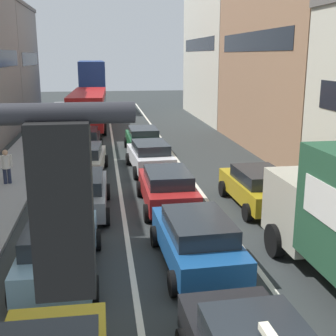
# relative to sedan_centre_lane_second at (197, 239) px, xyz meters

# --- Properties ---
(sidewalk_left) EXTENTS (2.60, 64.00, 0.14)m
(sidewalk_left) POSITION_rel_sedan_centre_lane_second_xyz_m (-6.79, 12.79, -0.73)
(sidewalk_left) COLOR #9A9A9A
(sidewalk_left) RESTS_ON ground
(lane_stripe_left) EXTENTS (0.16, 60.00, 0.01)m
(lane_stripe_left) POSITION_rel_sedan_centre_lane_second_xyz_m (-1.79, 12.79, -0.79)
(lane_stripe_left) COLOR silver
(lane_stripe_left) RESTS_ON ground
(lane_stripe_right) EXTENTS (0.16, 60.00, 0.01)m
(lane_stripe_right) POSITION_rel_sedan_centre_lane_second_xyz_m (1.61, 12.79, -0.79)
(lane_stripe_right) COLOR silver
(lane_stripe_right) RESTS_ON ground
(building_row_right) EXTENTS (7.20, 43.90, 12.24)m
(building_row_right) POSITION_rel_sedan_centre_lane_second_xyz_m (9.81, 16.79, 4.74)
(building_row_right) COLOR beige
(building_row_right) RESTS_ON ground
(sedan_centre_lane_second) EXTENTS (2.19, 4.36, 1.49)m
(sedan_centre_lane_second) POSITION_rel_sedan_centre_lane_second_xyz_m (0.00, 0.00, 0.00)
(sedan_centre_lane_second) COLOR #194C8C
(sedan_centre_lane_second) RESTS_ON ground
(wagon_left_lane_second) EXTENTS (2.13, 4.34, 1.49)m
(wagon_left_lane_second) POSITION_rel_sedan_centre_lane_second_xyz_m (-3.66, -0.00, 0.00)
(wagon_left_lane_second) COLOR #759EB7
(wagon_left_lane_second) RESTS_ON ground
(hatchback_centre_lane_third) EXTENTS (2.07, 4.31, 1.49)m
(hatchback_centre_lane_third) POSITION_rel_sedan_centre_lane_second_xyz_m (-0.09, 4.98, 0.00)
(hatchback_centre_lane_third) COLOR #A51E1E
(hatchback_centre_lane_third) RESTS_ON ground
(sedan_left_lane_third) EXTENTS (2.14, 4.34, 1.49)m
(sedan_left_lane_third) POSITION_rel_sedan_centre_lane_second_xyz_m (-3.29, 4.82, 0.00)
(sedan_left_lane_third) COLOR gray
(sedan_left_lane_third) RESTS_ON ground
(coupe_centre_lane_fourth) EXTENTS (2.27, 4.40, 1.49)m
(coupe_centre_lane_fourth) POSITION_rel_sedan_centre_lane_second_xyz_m (-0.13, 10.56, 0.00)
(coupe_centre_lane_fourth) COLOR silver
(coupe_centre_lane_fourth) RESTS_ON ground
(sedan_left_lane_fourth) EXTENTS (2.30, 4.41, 1.49)m
(sedan_left_lane_fourth) POSITION_rel_sedan_centre_lane_second_xyz_m (-3.35, 10.25, 0.00)
(sedan_left_lane_fourth) COLOR beige
(sedan_left_lane_fourth) RESTS_ON ground
(sedan_centre_lane_fifth) EXTENTS (2.12, 4.33, 1.49)m
(sedan_centre_lane_fifth) POSITION_rel_sedan_centre_lane_second_xyz_m (-0.05, 15.16, 0.00)
(sedan_centre_lane_fifth) COLOR #19592D
(sedan_centre_lane_fifth) RESTS_ON ground
(sedan_left_lane_fifth) EXTENTS (2.14, 4.34, 1.49)m
(sedan_left_lane_fifth) POSITION_rel_sedan_centre_lane_second_xyz_m (-3.54, 15.14, 0.00)
(sedan_left_lane_fifth) COLOR black
(sedan_left_lane_fifth) RESTS_ON ground
(sedan_right_lane_behind_truck) EXTENTS (2.16, 4.35, 1.49)m
(sedan_right_lane_behind_truck) POSITION_rel_sedan_centre_lane_second_xyz_m (3.36, 4.55, 0.00)
(sedan_right_lane_behind_truck) COLOR #B29319
(sedan_right_lane_behind_truck) RESTS_ON ground
(bus_mid_queue_primary) EXTENTS (3.06, 10.58, 2.90)m
(bus_mid_queue_primary) POSITION_rel_sedan_centre_lane_second_xyz_m (-3.44, 24.44, 0.96)
(bus_mid_queue_primary) COLOR #B21919
(bus_mid_queue_primary) RESTS_ON ground
(bus_far_queue_secondary) EXTENTS (2.95, 10.55, 5.06)m
(bus_far_queue_secondary) POSITION_rel_sedan_centre_lane_second_xyz_m (-3.35, 37.30, 2.03)
(bus_far_queue_secondary) COLOR navy
(bus_far_queue_secondary) RESTS_ON ground
(pedestrian_near_kerb) EXTENTS (0.52, 0.34, 1.66)m
(pedestrian_near_kerb) POSITION_rel_sedan_centre_lane_second_xyz_m (-6.68, 8.80, 0.15)
(pedestrian_near_kerb) COLOR #262D47
(pedestrian_near_kerb) RESTS_ON ground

